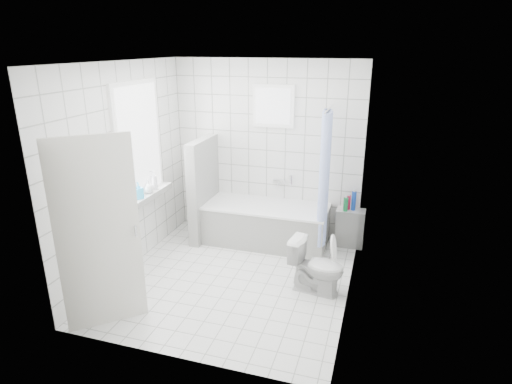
% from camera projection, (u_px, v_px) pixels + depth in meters
% --- Properties ---
extents(ground, '(3.00, 3.00, 0.00)m').
position_uv_depth(ground, '(234.00, 278.00, 5.35)').
color(ground, white).
rests_on(ground, ground).
extents(ceiling, '(3.00, 3.00, 0.00)m').
position_uv_depth(ceiling, '(229.00, 62.00, 4.50)').
color(ceiling, white).
rests_on(ceiling, ground).
extents(wall_back, '(2.80, 0.02, 2.60)m').
position_uv_depth(wall_back, '(267.00, 150.00, 6.28)').
color(wall_back, white).
rests_on(wall_back, ground).
extents(wall_front, '(2.80, 0.02, 2.60)m').
position_uv_depth(wall_front, '(170.00, 231.00, 3.57)').
color(wall_front, white).
rests_on(wall_front, ground).
extents(wall_left, '(0.02, 3.00, 2.60)m').
position_uv_depth(wall_left, '(126.00, 170.00, 5.32)').
color(wall_left, white).
rests_on(wall_left, ground).
extents(wall_right, '(0.02, 3.00, 2.60)m').
position_uv_depth(wall_right, '(355.00, 191.00, 4.54)').
color(wall_right, white).
rests_on(wall_right, ground).
extents(window_left, '(0.01, 0.90, 1.40)m').
position_uv_depth(window_left, '(140.00, 141.00, 5.48)').
color(window_left, white).
rests_on(window_left, wall_left).
extents(window_back, '(0.50, 0.01, 0.50)m').
position_uv_depth(window_back, '(273.00, 106.00, 6.00)').
color(window_back, white).
rests_on(window_back, wall_back).
extents(window_sill, '(0.18, 1.02, 0.08)m').
position_uv_depth(window_sill, '(148.00, 196.00, 5.71)').
color(window_sill, white).
rests_on(window_sill, wall_left).
extents(door, '(0.62, 0.57, 2.00)m').
position_uv_depth(door, '(98.00, 235.00, 4.20)').
color(door, silver).
rests_on(door, ground).
extents(bathtub, '(1.77, 0.77, 0.58)m').
position_uv_depth(bathtub, '(266.00, 224.00, 6.24)').
color(bathtub, white).
rests_on(bathtub, ground).
extents(partition_wall, '(0.15, 0.85, 1.50)m').
position_uv_depth(partition_wall, '(204.00, 189.00, 6.31)').
color(partition_wall, white).
rests_on(partition_wall, ground).
extents(tiled_ledge, '(0.40, 0.24, 0.55)m').
position_uv_depth(tiled_ledge, '(350.00, 228.00, 6.15)').
color(tiled_ledge, white).
rests_on(tiled_ledge, ground).
extents(toilet, '(0.68, 0.45, 0.65)m').
position_uv_depth(toilet, '(317.00, 266.00, 4.98)').
color(toilet, silver).
rests_on(toilet, ground).
extents(curtain_rod, '(0.02, 0.80, 0.02)m').
position_uv_depth(curtain_rod, '(329.00, 109.00, 5.43)').
color(curtain_rod, silver).
rests_on(curtain_rod, wall_back).
extents(shower_curtain, '(0.14, 0.48, 1.78)m').
position_uv_depth(shower_curtain, '(324.00, 179.00, 5.61)').
color(shower_curtain, '#4966D7').
rests_on(shower_curtain, curtain_rod).
extents(tub_faucet, '(0.18, 0.06, 0.06)m').
position_uv_depth(tub_faucet, '(279.00, 181.00, 6.34)').
color(tub_faucet, silver).
rests_on(tub_faucet, wall_back).
extents(sill_bottles, '(0.21, 0.51, 0.26)m').
position_uv_depth(sill_bottles, '(148.00, 185.00, 5.66)').
color(sill_bottles, white).
rests_on(sill_bottles, window_sill).
extents(ledge_bottles, '(0.17, 0.15, 0.27)m').
position_uv_depth(ledge_bottles, '(350.00, 202.00, 6.03)').
color(ledge_bottles, '#158340').
rests_on(ledge_bottles, tiled_ledge).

